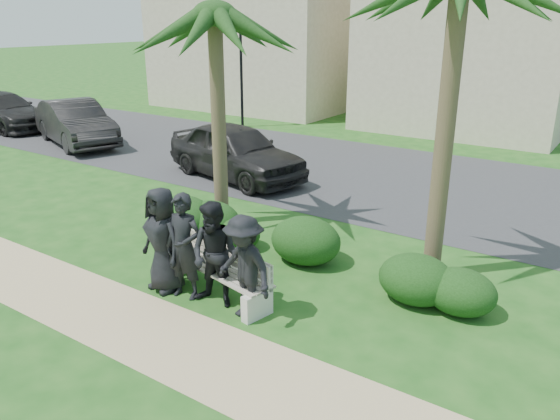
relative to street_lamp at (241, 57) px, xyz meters
The scene contains 21 objects.
ground 15.29m from the street_lamp, 53.13° to the right, with size 160.00×160.00×0.00m, color #194E16.
footpath 16.74m from the street_lamp, 56.89° to the right, with size 30.00×1.60×0.01m, color tan.
asphalt_street 10.28m from the street_lamp, 23.96° to the right, with size 160.00×8.00×0.01m, color #2D2D30.
stucco_bldg_left 6.75m from the street_lamp, 116.57° to the left, with size 10.40×8.40×7.30m.
stucco_bldg_right 10.03m from the street_lamp, 36.87° to the left, with size 8.40×8.40×7.30m.
street_lamp is the anchor object (origin of this frame).
park_bench 15.43m from the street_lamp, 53.82° to the right, with size 2.50×1.02×0.84m.
man_a 15.19m from the street_lamp, 57.20° to the right, with size 0.91×0.59×1.86m, color black.
man_b 15.46m from the street_lamp, 55.65° to the right, with size 0.67×0.44×1.84m, color black.
man_c 15.75m from the street_lamp, 53.64° to the right, with size 0.87×0.67×1.78m, color black.
man_d 16.18m from the street_lamp, 51.92° to the right, with size 1.11×0.64×1.71m, color black.
hedge_a 12.93m from the street_lamp, 57.82° to the right, with size 1.47×1.21×0.96m, color #14340E.
hedge_b 13.00m from the street_lamp, 55.05° to the right, with size 1.32×1.09×0.86m, color #14340E.
hedge_c 13.50m from the street_lamp, 52.47° to the right, with size 0.97×0.80×0.63m, color #14340E.
hedge_d 14.29m from the street_lamp, 47.07° to the right, with size 1.41×1.17×0.92m, color #14340E.
hedge_e 16.17m from the street_lamp, 41.60° to the right, with size 1.29×1.07×0.84m, color #14340E.
hedge_f 16.69m from the street_lamp, 39.80° to the right, with size 1.16×0.96×0.75m, color #14340E.
palm_left 11.89m from the street_lamp, 54.38° to the right, with size 3.00×3.00×5.49m.
car_a 8.31m from the street_lamp, 53.38° to the right, with size 1.91×4.75×1.62m, color black.
car_b 7.24m from the street_lamp, 115.41° to the right, with size 1.71×4.91×1.62m, color black.
car_c 10.39m from the street_lamp, 143.37° to the right, with size 2.09×5.15×1.50m, color black.
Camera 1 is at (5.66, -6.66, 4.52)m, focal length 35.00 mm.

